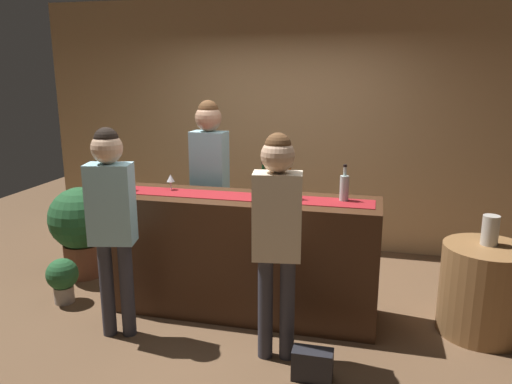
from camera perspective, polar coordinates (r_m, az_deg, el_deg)
ground_plane at (r=4.55m, az=-1.46°, el=-13.49°), size 10.00×10.00×0.00m
back_wall at (r=5.93m, az=3.33°, el=7.64°), size 6.00×0.12×2.90m
bar_counter at (r=4.33m, az=-1.50°, el=-7.31°), size 2.30×0.60×1.05m
counter_runner_cloth at (r=4.17m, az=-1.55°, el=-0.54°), size 2.18×0.28×0.01m
wine_bottle_clear at (r=4.08m, az=10.11°, el=0.51°), size 0.07×0.07×0.30m
wine_bottle_amber at (r=4.08m, az=3.85°, el=0.71°), size 0.07×0.07×0.30m
wine_bottle_green at (r=4.12m, az=0.83°, el=0.88°), size 0.07×0.07×0.30m
wine_glass_near_customer at (r=4.44m, az=-9.78°, el=1.52°), size 0.07×0.07×0.14m
wine_glass_mid_counter at (r=4.49m, az=-14.20°, el=1.42°), size 0.07×0.07×0.14m
bartender at (r=4.83m, az=-5.35°, el=2.50°), size 0.35×0.25×1.82m
customer_sipping at (r=3.48m, az=2.44°, el=-3.72°), size 0.37×0.25×1.68m
customer_browsing at (r=3.95m, az=-16.28°, el=-2.14°), size 0.38×0.27×1.68m
round_side_table at (r=4.46m, az=24.66°, el=-10.18°), size 0.68×0.68×0.74m
vase_on_side_table at (r=4.33m, az=25.32°, el=-3.99°), size 0.13×0.13×0.24m
potted_plant_tall at (r=5.40m, az=-19.46°, el=-3.63°), size 0.64×0.64×0.94m
potted_plant_small at (r=4.93m, az=-21.34°, el=-9.13°), size 0.29×0.29×0.42m
handbag at (r=3.65m, az=6.49°, el=-19.10°), size 0.28×0.14×0.22m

